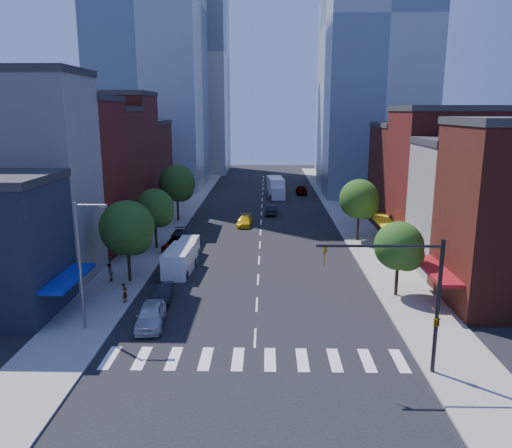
{
  "coord_description": "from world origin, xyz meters",
  "views": [
    {
      "loc": [
        0.72,
        -31.28,
        15.09
      ],
      "look_at": [
        -0.21,
        12.9,
        5.0
      ],
      "focal_mm": 35.0,
      "sensor_mm": 36.0,
      "label": 1
    }
  ],
  "objects_px": {
    "taxi": "(245,221)",
    "parked_car_rear": "(179,236)",
    "traffic_car_far": "(302,190)",
    "parked_car_third": "(176,244)",
    "parked_car_second": "(163,292)",
    "cargo_van_far": "(187,250)",
    "parked_car_front": "(151,315)",
    "traffic_car_oncoming": "(272,210)",
    "pedestrian_near": "(125,293)",
    "pedestrian_far": "(109,272)",
    "box_truck": "(276,188)",
    "cargo_van_near": "(179,261)"
  },
  "relations": [
    {
      "from": "pedestrian_far",
      "to": "box_truck",
      "type": "bearing_deg",
      "value": 150.55
    },
    {
      "from": "parked_car_third",
      "to": "parked_car_rear",
      "type": "bearing_deg",
      "value": 101.29
    },
    {
      "from": "cargo_van_far",
      "to": "pedestrian_near",
      "type": "height_order",
      "value": "cargo_van_far"
    },
    {
      "from": "cargo_van_far",
      "to": "traffic_car_far",
      "type": "bearing_deg",
      "value": 72.85
    },
    {
      "from": "parked_car_third",
      "to": "pedestrian_far",
      "type": "relative_size",
      "value": 3.05
    },
    {
      "from": "parked_car_front",
      "to": "traffic_car_far",
      "type": "relative_size",
      "value": 0.99
    },
    {
      "from": "cargo_van_far",
      "to": "traffic_car_far",
      "type": "xyz_separation_m",
      "value": [
        14.71,
        41.5,
        -0.16
      ]
    },
    {
      "from": "parked_car_second",
      "to": "taxi",
      "type": "xyz_separation_m",
      "value": [
        5.46,
        26.89,
        0.0
      ]
    },
    {
      "from": "parked_car_second",
      "to": "cargo_van_far",
      "type": "bearing_deg",
      "value": 83.95
    },
    {
      "from": "pedestrian_near",
      "to": "traffic_car_oncoming",
      "type": "bearing_deg",
      "value": -7.79
    },
    {
      "from": "pedestrian_near",
      "to": "parked_car_rear",
      "type": "bearing_deg",
      "value": 8.12
    },
    {
      "from": "traffic_car_oncoming",
      "to": "pedestrian_near",
      "type": "xyz_separation_m",
      "value": [
        -12.0,
        -35.07,
        0.21
      ]
    },
    {
      "from": "taxi",
      "to": "traffic_car_far",
      "type": "distance_m",
      "value": 27.83
    },
    {
      "from": "parked_car_rear",
      "to": "traffic_car_oncoming",
      "type": "distance_m",
      "value": 19.32
    },
    {
      "from": "pedestrian_near",
      "to": "pedestrian_far",
      "type": "relative_size",
      "value": 0.94
    },
    {
      "from": "pedestrian_far",
      "to": "cargo_van_far",
      "type": "bearing_deg",
      "value": 131.97
    },
    {
      "from": "parked_car_third",
      "to": "traffic_car_oncoming",
      "type": "bearing_deg",
      "value": 67.46
    },
    {
      "from": "parked_car_third",
      "to": "parked_car_rear",
      "type": "height_order",
      "value": "parked_car_third"
    },
    {
      "from": "parked_car_rear",
      "to": "pedestrian_far",
      "type": "xyz_separation_m",
      "value": [
        -3.78,
        -14.28,
        0.3
      ]
    },
    {
      "from": "cargo_van_near",
      "to": "taxi",
      "type": "relative_size",
      "value": 1.27
    },
    {
      "from": "parked_car_third",
      "to": "parked_car_second",
      "type": "bearing_deg",
      "value": -77.89
    },
    {
      "from": "parked_car_front",
      "to": "parked_car_third",
      "type": "distance_m",
      "value": 19.84
    },
    {
      "from": "parked_car_second",
      "to": "traffic_car_oncoming",
      "type": "bearing_deg",
      "value": 69.7
    },
    {
      "from": "cargo_van_near",
      "to": "parked_car_second",
      "type": "bearing_deg",
      "value": -88.28
    },
    {
      "from": "cargo_van_far",
      "to": "traffic_car_oncoming",
      "type": "bearing_deg",
      "value": 70.68
    },
    {
      "from": "taxi",
      "to": "parked_car_rear",
      "type": "bearing_deg",
      "value": -126.84
    },
    {
      "from": "parked_car_second",
      "to": "box_truck",
      "type": "xyz_separation_m",
      "value": [
        10.05,
        49.78,
        0.95
      ]
    },
    {
      "from": "parked_car_second",
      "to": "traffic_car_far",
      "type": "relative_size",
      "value": 0.83
    },
    {
      "from": "parked_car_front",
      "to": "taxi",
      "type": "distance_m",
      "value": 32.35
    },
    {
      "from": "parked_car_front",
      "to": "cargo_van_near",
      "type": "xyz_separation_m",
      "value": [
        -0.01,
        11.97,
        0.39
      ]
    },
    {
      "from": "cargo_van_near",
      "to": "traffic_car_oncoming",
      "type": "bearing_deg",
      "value": 74.61
    },
    {
      "from": "cargo_van_near",
      "to": "box_truck",
      "type": "distance_m",
      "value": 43.95
    },
    {
      "from": "parked_car_front",
      "to": "cargo_van_far",
      "type": "xyz_separation_m",
      "value": [
        -0.01,
        16.61,
        0.17
      ]
    },
    {
      "from": "cargo_van_near",
      "to": "pedestrian_far",
      "type": "xyz_separation_m",
      "value": [
        -5.77,
        -2.89,
        -0.23
      ]
    },
    {
      "from": "taxi",
      "to": "box_truck",
      "type": "xyz_separation_m",
      "value": [
        4.59,
        22.88,
        0.95
      ]
    },
    {
      "from": "parked_car_rear",
      "to": "pedestrian_near",
      "type": "distance_m",
      "value": 19.21
    },
    {
      "from": "cargo_van_far",
      "to": "traffic_car_far",
      "type": "relative_size",
      "value": 0.98
    },
    {
      "from": "parked_car_second",
      "to": "traffic_car_oncoming",
      "type": "height_order",
      "value": "traffic_car_oncoming"
    },
    {
      "from": "taxi",
      "to": "box_truck",
      "type": "height_order",
      "value": "box_truck"
    },
    {
      "from": "parked_car_front",
      "to": "parked_car_third",
      "type": "bearing_deg",
      "value": 89.65
    },
    {
      "from": "parked_car_second",
      "to": "parked_car_rear",
      "type": "height_order",
      "value": "parked_car_rear"
    },
    {
      "from": "parked_car_front",
      "to": "parked_car_rear",
      "type": "bearing_deg",
      "value": 89.69
    },
    {
      "from": "taxi",
      "to": "pedestrian_near",
      "type": "xyz_separation_m",
      "value": [
        -8.31,
        -27.73,
        0.26
      ]
    },
    {
      "from": "parked_car_second",
      "to": "cargo_van_far",
      "type": "height_order",
      "value": "cargo_van_far"
    },
    {
      "from": "traffic_car_far",
      "to": "pedestrian_near",
      "type": "relative_size",
      "value": 3.13
    },
    {
      "from": "parked_car_third",
      "to": "box_truck",
      "type": "relative_size",
      "value": 0.58
    },
    {
      "from": "parked_car_front",
      "to": "traffic_car_oncoming",
      "type": "distance_m",
      "value": 40.27
    },
    {
      "from": "pedestrian_far",
      "to": "parked_car_rear",
      "type": "bearing_deg",
      "value": 154.65
    },
    {
      "from": "parked_car_second",
      "to": "traffic_car_oncoming",
      "type": "xyz_separation_m",
      "value": [
        9.15,
        34.23,
        0.05
      ]
    },
    {
      "from": "pedestrian_near",
      "to": "taxi",
      "type": "bearing_deg",
      "value": -5.59
    }
  ]
}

